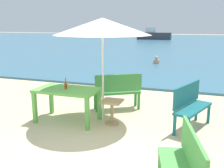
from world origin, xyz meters
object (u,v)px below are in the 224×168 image
object	(u,v)px
swimmer_person	(156,60)
bench_green_left	(118,90)
bench_teal_center	(190,104)
bench_green_right	(184,166)
boat_ferry	(154,35)
patio_umbrella	(102,27)
beer_bottle_amber	(66,85)
picnic_table_green	(67,93)
side_table_wood	(112,109)

from	to	relation	value
swimmer_person	bench_green_left	bearing A→B (deg)	-87.30
bench_teal_center	bench_green_right	bearing A→B (deg)	-88.98
bench_teal_center	bench_green_left	bearing A→B (deg)	160.12
boat_ferry	bench_teal_center	bearing A→B (deg)	-78.40
patio_umbrella	boat_ferry	distance (m)	32.86
bench_green_left	beer_bottle_amber	bearing A→B (deg)	-125.78
picnic_table_green	boat_ferry	size ratio (longest dim) A/B	0.29
bench_teal_center	bench_green_left	world-z (taller)	same
picnic_table_green	bench_green_right	size ratio (longest dim) A/B	1.12
patio_umbrella	bench_green_left	bearing A→B (deg)	85.00
patio_umbrella	side_table_wood	xyz separation A→B (m)	(0.26, -0.12, -1.76)
patio_umbrella	bench_teal_center	world-z (taller)	patio_umbrella
bench_teal_center	bench_green_left	xyz separation A→B (m)	(-1.82, 0.66, 0.00)
bench_teal_center	bench_green_right	distance (m)	2.57
side_table_wood	bench_green_right	bearing A→B (deg)	-53.44
picnic_table_green	swimmer_person	world-z (taller)	picnic_table_green
patio_umbrella	bench_teal_center	distance (m)	2.47
patio_umbrella	side_table_wood	world-z (taller)	patio_umbrella
picnic_table_green	beer_bottle_amber	world-z (taller)	beer_bottle_amber
picnic_table_green	side_table_wood	xyz separation A→B (m)	(1.01, 0.16, -0.30)
patio_umbrella	bench_green_right	bearing A→B (deg)	-50.89
side_table_wood	boat_ferry	world-z (taller)	boat_ferry
picnic_table_green	bench_green_right	bearing A→B (deg)	-38.03
beer_bottle_amber	bench_teal_center	bearing A→B (deg)	10.74
bench_teal_center	swimmer_person	xyz separation A→B (m)	(-2.20, 8.72, -0.30)
bench_green_left	bench_green_right	size ratio (longest dim) A/B	0.97
picnic_table_green	boat_ferry	distance (m)	33.00
patio_umbrella	bench_green_right	distance (m)	3.45
side_table_wood	picnic_table_green	bearing A→B (deg)	-170.78
side_table_wood	bench_green_right	distance (m)	2.83
beer_bottle_amber	bench_green_left	distance (m)	1.46
bench_teal_center	bench_green_left	distance (m)	1.93
picnic_table_green	beer_bottle_amber	xyz separation A→B (m)	(-0.01, -0.03, 0.20)
picnic_table_green	swimmer_person	bearing A→B (deg)	87.22
swimmer_person	bench_green_right	bearing A→B (deg)	-78.77
picnic_table_green	beer_bottle_amber	distance (m)	0.21
bench_teal_center	picnic_table_green	bearing A→B (deg)	-169.90
patio_umbrella	side_table_wood	size ratio (longest dim) A/B	4.26
boat_ferry	side_table_wood	bearing A→B (deg)	-81.29
side_table_wood	swimmer_person	xyz separation A→B (m)	(-0.56, 9.02, -0.11)
side_table_wood	bench_green_left	bearing A→B (deg)	100.67
bench_teal_center	bench_green_right	world-z (taller)	same
bench_green_left	boat_ferry	bearing A→B (deg)	98.65
bench_green_left	patio_umbrella	bearing A→B (deg)	-95.00
patio_umbrella	side_table_wood	distance (m)	1.79
bench_teal_center	patio_umbrella	bearing A→B (deg)	-174.23
beer_bottle_amber	patio_umbrella	xyz separation A→B (m)	(0.76, 0.31, 1.26)
bench_teal_center	bench_green_right	size ratio (longest dim) A/B	1.00
bench_green_right	swimmer_person	distance (m)	11.52
bench_green_right	picnic_table_green	bearing A→B (deg)	141.97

